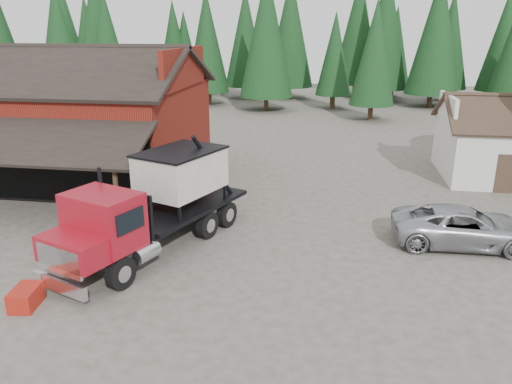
# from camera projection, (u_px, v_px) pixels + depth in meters

# --- Properties ---
(ground) EXTENTS (120.00, 120.00, 0.00)m
(ground) POSITION_uv_depth(u_px,v_px,m) (245.00, 265.00, 17.69)
(ground) COLOR #4D473D
(ground) RESTS_ON ground
(red_barn) EXTENTS (12.80, 13.63, 7.18)m
(red_barn) POSITION_uv_depth(u_px,v_px,m) (82.00, 127.00, 27.77)
(red_barn) COLOR maroon
(red_barn) RESTS_ON ground
(conifer_backdrop) EXTENTS (76.00, 16.00, 16.00)m
(conifer_backdrop) POSITION_uv_depth(u_px,v_px,m) (310.00, 100.00, 57.05)
(conifer_backdrop) COLOR #113317
(conifer_backdrop) RESTS_ON ground
(near_pine_a) EXTENTS (4.40, 4.40, 11.40)m
(near_pine_a) POSITION_uv_depth(u_px,v_px,m) (61.00, 46.00, 45.21)
(near_pine_a) COLOR #382619
(near_pine_a) RESTS_ON ground
(near_pine_b) EXTENTS (3.96, 3.96, 10.40)m
(near_pine_b) POSITION_uv_depth(u_px,v_px,m) (375.00, 53.00, 43.05)
(near_pine_b) COLOR #382619
(near_pine_b) RESTS_ON ground
(near_pine_d) EXTENTS (5.28, 5.28, 13.40)m
(near_pine_d) POSITION_uv_depth(u_px,v_px,m) (267.00, 34.00, 47.82)
(near_pine_d) COLOR #382619
(near_pine_d) RESTS_ON ground
(feed_truck) EXTENTS (5.50, 9.23, 4.06)m
(feed_truck) POSITION_uv_depth(u_px,v_px,m) (156.00, 201.00, 18.43)
(feed_truck) COLOR black
(feed_truck) RESTS_ON ground
(silver_car) EXTENTS (5.42, 2.56, 1.50)m
(silver_car) POSITION_uv_depth(u_px,v_px,m) (464.00, 227.00, 19.07)
(silver_car) COLOR #ADAEB5
(silver_car) RESTS_ON ground
(equip_box) EXTENTS (0.84, 1.18, 0.60)m
(equip_box) POSITION_uv_depth(u_px,v_px,m) (26.00, 297.00, 14.97)
(equip_box) COLOR maroon
(equip_box) RESTS_ON ground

